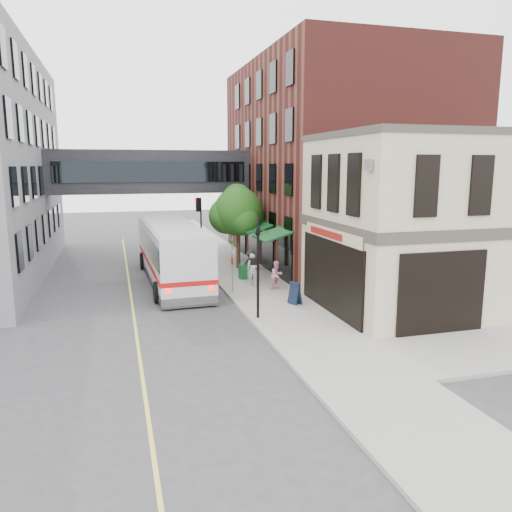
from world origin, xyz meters
TOP-DOWN VIEW (x-y plane):
  - ground at (0.00, 0.00)m, footprint 120.00×120.00m
  - sidewalk_main at (2.00, 14.00)m, footprint 4.00×60.00m
  - corner_building at (8.97, 2.00)m, footprint 10.19×8.12m
  - brick_building at (9.98, 15.00)m, footprint 13.76×18.00m
  - skyway_bridge at (-3.00, 18.00)m, footprint 14.00×3.18m
  - traffic_signal_near at (0.37, 2.00)m, footprint 0.44×0.22m
  - traffic_signal_far at (0.26, 17.00)m, footprint 0.53×0.28m
  - street_sign_pole at (0.39, 7.00)m, footprint 0.08×0.75m
  - street_tree at (2.19, 13.22)m, footprint 3.80×3.20m
  - lane_marking at (-5.00, 10.00)m, footprint 0.12×40.00m
  - bus at (-2.44, 11.02)m, footprint 3.38×12.96m
  - pedestrian_a at (1.83, 8.09)m, footprint 0.74×0.56m
  - pedestrian_b at (2.86, 6.81)m, footprint 0.95×0.87m
  - pedestrian_c at (2.16, 9.66)m, footprint 1.32×1.16m
  - newspaper_box at (1.69, 9.80)m, footprint 0.50×0.46m
  - sandwich_board at (2.79, 3.67)m, footprint 0.61×0.73m

SIDE VIEW (x-z plane):
  - ground at x=0.00m, z-range 0.00..0.00m
  - lane_marking at x=-5.00m, z-range 0.00..0.01m
  - sidewalk_main at x=2.00m, z-range 0.00..0.15m
  - newspaper_box at x=1.69m, z-range 0.15..1.00m
  - sandwich_board at x=2.79m, z-range 0.15..1.27m
  - pedestrian_b at x=2.86m, z-range 0.15..1.74m
  - pedestrian_c at x=2.16m, z-range 0.15..1.92m
  - pedestrian_a at x=1.83m, z-range 0.15..1.97m
  - street_sign_pole at x=0.39m, z-range 0.43..3.43m
  - bus at x=-2.44m, z-range 0.21..3.68m
  - traffic_signal_near at x=0.37m, z-range 0.68..5.28m
  - traffic_signal_far at x=0.26m, z-range 1.09..5.59m
  - street_tree at x=2.19m, z-range 1.11..6.71m
  - corner_building at x=8.97m, z-range -0.01..8.44m
  - skyway_bridge at x=-3.00m, z-range 5.00..8.00m
  - brick_building at x=9.98m, z-range -0.01..13.99m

